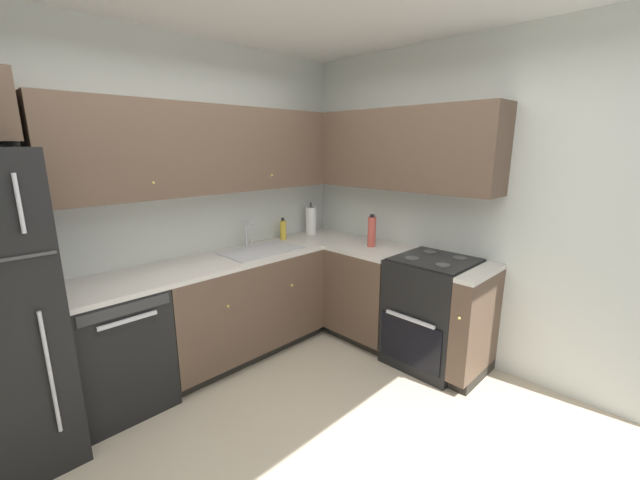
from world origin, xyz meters
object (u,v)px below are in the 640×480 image
dishwasher (117,348)px  oven_range (432,311)px  oil_bottle (372,231)px  soap_bottle (283,230)px  paper_towel_roll (311,220)px

dishwasher → oven_range: (2.10, -1.27, 0.02)m
oil_bottle → oven_range: bearing=-88.3°
soap_bottle → paper_towel_roll: size_ratio=0.63×
soap_bottle → oil_bottle: 0.90m
oven_range → oil_bottle: size_ratio=3.54×
soap_bottle → dishwasher: bearing=-173.9°
dishwasher → soap_bottle: (1.69, 0.18, 0.57)m
oil_bottle → paper_towel_roll: bearing=91.8°
oven_range → soap_bottle: bearing=105.8°
dishwasher → oil_bottle: size_ratio=2.92×
soap_bottle → oil_bottle: bearing=-64.1°
paper_towel_roll → oil_bottle: size_ratio=1.14×
oven_range → oil_bottle: bearing=91.7°
oven_range → paper_towel_roll: paper_towel_roll is taller
soap_bottle → oil_bottle: oil_bottle is taller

